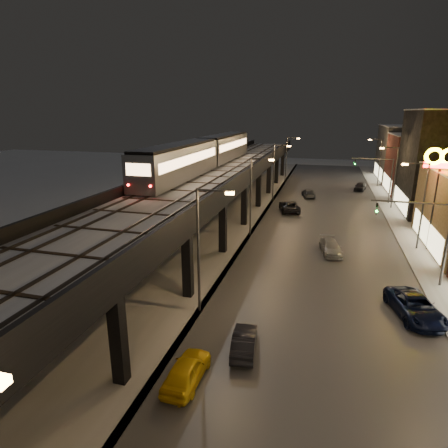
# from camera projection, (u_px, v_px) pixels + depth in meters

# --- Properties ---
(road_surface) EXTENTS (17.00, 120.00, 0.06)m
(road_surface) POSITION_uv_depth(u_px,v_px,m) (323.00, 231.00, 45.10)
(road_surface) COLOR #46474D
(road_surface) RESTS_ON ground
(sidewalk_right) EXTENTS (4.00, 120.00, 0.14)m
(sidewalk_right) POSITION_uv_depth(u_px,v_px,m) (414.00, 237.00, 42.55)
(sidewalk_right) COLOR #9FA1A8
(sidewalk_right) RESTS_ON ground
(under_viaduct_pavement) EXTENTS (11.00, 120.00, 0.06)m
(under_viaduct_pavement) POSITION_uv_depth(u_px,v_px,m) (216.00, 222.00, 48.53)
(under_viaduct_pavement) COLOR #9FA1A8
(under_viaduct_pavement) RESTS_ON ground
(elevated_viaduct) EXTENTS (9.00, 100.00, 6.30)m
(elevated_viaduct) POSITION_uv_depth(u_px,v_px,m) (208.00, 184.00, 44.02)
(elevated_viaduct) COLOR black
(elevated_viaduct) RESTS_ON ground
(viaduct_trackbed) EXTENTS (8.40, 100.00, 0.32)m
(viaduct_trackbed) POSITION_uv_depth(u_px,v_px,m) (208.00, 177.00, 43.92)
(viaduct_trackbed) COLOR #B2B7C1
(viaduct_trackbed) RESTS_ON elevated_viaduct
(viaduct_parapet_streetside) EXTENTS (0.30, 100.00, 1.10)m
(viaduct_parapet_streetside) POSITION_uv_depth(u_px,v_px,m) (245.00, 175.00, 42.70)
(viaduct_parapet_streetside) COLOR black
(viaduct_parapet_streetside) RESTS_ON elevated_viaduct
(viaduct_parapet_far) EXTENTS (0.30, 100.00, 1.10)m
(viaduct_parapet_far) POSITION_uv_depth(u_px,v_px,m) (174.00, 172.00, 44.91)
(viaduct_parapet_far) COLOR black
(viaduct_parapet_far) RESTS_ON elevated_viaduct
(building_e) EXTENTS (12.20, 12.20, 10.16)m
(building_e) POSITION_uv_depth(u_px,v_px,m) (427.00, 165.00, 64.42)
(building_e) COLOR brown
(building_e) RESTS_ON ground
(building_f) EXTENTS (12.20, 16.20, 11.16)m
(building_f) POSITION_uv_depth(u_px,v_px,m) (411.00, 154.00, 77.21)
(building_f) COLOR #363636
(building_f) RESTS_ON ground
(streetlight_left_1) EXTENTS (2.57, 0.28, 9.00)m
(streetlight_left_1) POSITION_uv_depth(u_px,v_px,m) (202.00, 243.00, 25.30)
(streetlight_left_1) COLOR #38383A
(streetlight_left_1) RESTS_ON ground
(streetlight_left_2) EXTENTS (2.57, 0.28, 9.00)m
(streetlight_left_2) POSITION_uv_depth(u_px,v_px,m) (253.00, 191.00, 41.93)
(streetlight_left_2) COLOR #38383A
(streetlight_left_2) RESTS_ON ground
(streetlight_right_2) EXTENTS (2.56, 0.28, 9.00)m
(streetlight_right_2) POSITION_uv_depth(u_px,v_px,m) (421.00, 200.00, 37.58)
(streetlight_right_2) COLOR #38383A
(streetlight_right_2) RESTS_ON ground
(streetlight_left_3) EXTENTS (2.57, 0.28, 9.00)m
(streetlight_left_3) POSITION_uv_depth(u_px,v_px,m) (275.00, 169.00, 58.56)
(streetlight_left_3) COLOR #38383A
(streetlight_left_3) RESTS_ON ground
(streetlight_right_3) EXTENTS (2.56, 0.28, 9.00)m
(streetlight_right_3) POSITION_uv_depth(u_px,v_px,m) (393.00, 173.00, 54.21)
(streetlight_right_3) COLOR #38383A
(streetlight_right_3) RESTS_ON ground
(streetlight_left_4) EXTENTS (2.57, 0.28, 9.00)m
(streetlight_left_4) POSITION_uv_depth(u_px,v_px,m) (288.00, 156.00, 75.19)
(streetlight_left_4) COLOR #38383A
(streetlight_left_4) RESTS_ON ground
(streetlight_right_4) EXTENTS (2.56, 0.28, 9.00)m
(streetlight_right_4) POSITION_uv_depth(u_px,v_px,m) (379.00, 159.00, 70.84)
(streetlight_right_4) COLOR #38383A
(streetlight_right_4) RESTS_ON ground
(traffic_light_rig_a) EXTENTS (6.10, 0.34, 7.00)m
(traffic_light_rig_a) POSITION_uv_depth(u_px,v_px,m) (432.00, 233.00, 29.70)
(traffic_light_rig_a) COLOR #38383A
(traffic_light_rig_a) RESTS_ON ground
(traffic_light_rig_b) EXTENTS (6.10, 0.34, 7.00)m
(traffic_light_rig_b) POSITION_uv_depth(u_px,v_px,m) (384.00, 175.00, 57.41)
(traffic_light_rig_b) COLOR #38383A
(traffic_light_rig_b) RESTS_ON ground
(subway_train) EXTENTS (3.19, 38.43, 3.82)m
(subway_train) POSITION_uv_depth(u_px,v_px,m) (206.00, 153.00, 50.34)
(subway_train) COLOR gray
(subway_train) RESTS_ON viaduct_trackbed
(car_taxi) EXTENTS (1.72, 4.08, 1.38)m
(car_taxi) POSITION_uv_depth(u_px,v_px,m) (187.00, 371.00, 19.61)
(car_taxi) COLOR yellow
(car_taxi) RESTS_ON ground
(car_near_white) EXTENTS (1.82, 3.99, 1.27)m
(car_near_white) POSITION_uv_depth(u_px,v_px,m) (244.00, 342.00, 22.19)
(car_near_white) COLOR black
(car_near_white) RESTS_ON ground
(car_mid_silver) EXTENTS (3.77, 5.92, 1.52)m
(car_mid_silver) POSITION_uv_depth(u_px,v_px,m) (289.00, 206.00, 53.74)
(car_mid_silver) COLOR black
(car_mid_silver) RESTS_ON ground
(car_mid_dark) EXTENTS (2.71, 4.79, 1.31)m
(car_mid_dark) POSITION_uv_depth(u_px,v_px,m) (308.00, 193.00, 62.91)
(car_mid_dark) COLOR #464954
(car_mid_dark) RESTS_ON ground
(car_onc_dark) EXTENTS (3.83, 6.01, 1.54)m
(car_onc_dark) POSITION_uv_depth(u_px,v_px,m) (415.00, 307.00, 25.87)
(car_onc_dark) COLOR black
(car_onc_dark) RESTS_ON ground
(car_onc_white) EXTENTS (2.63, 4.73, 1.30)m
(car_onc_white) POSITION_uv_depth(u_px,v_px,m) (331.00, 248.00, 37.68)
(car_onc_white) COLOR #A1A5AC
(car_onc_white) RESTS_ON ground
(car_onc_red) EXTENTS (2.57, 4.54, 1.46)m
(car_onc_red) POSITION_uv_depth(u_px,v_px,m) (360.00, 187.00, 68.07)
(car_onc_red) COLOR black
(car_onc_red) RESTS_ON ground
(sign_mcdonalds) EXTENTS (3.12, 0.59, 10.47)m
(sign_mcdonalds) POSITION_uv_depth(u_px,v_px,m) (440.00, 167.00, 36.39)
(sign_mcdonalds) COLOR #38383A
(sign_mcdonalds) RESTS_ON ground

